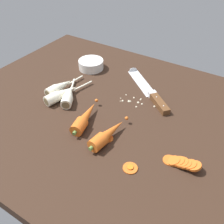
{
  "coord_description": "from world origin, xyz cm",
  "views": [
    {
      "loc": [
        36.34,
        -59.55,
        56.94
      ],
      "look_at": [
        0.0,
        -2.0,
        1.5
      ],
      "focal_mm": 40.77,
      "sensor_mm": 36.0,
      "label": 1
    }
  ],
  "objects_px": {
    "chefs_knife": "(146,87)",
    "parsnip_mid_left": "(62,94)",
    "whole_carrot_second": "(107,135)",
    "carrot_slice_stack": "(181,163)",
    "prep_bowl": "(91,64)",
    "carrot_slice_stray_mid": "(108,138)",
    "carrot_slice_stray_near": "(130,168)",
    "whole_carrot": "(85,118)",
    "parsnip_mid_right": "(60,87)",
    "parsnip_front": "(69,95)"
  },
  "relations": [
    {
      "from": "carrot_slice_stack",
      "to": "whole_carrot_second",
      "type": "bearing_deg",
      "value": -173.35
    },
    {
      "from": "parsnip_front",
      "to": "parsnip_mid_right",
      "type": "distance_m",
      "value": 0.07
    },
    {
      "from": "chefs_knife",
      "to": "whole_carrot_second",
      "type": "xyz_separation_m",
      "value": [
        0.03,
        -0.32,
        0.01
      ]
    },
    {
      "from": "parsnip_front",
      "to": "prep_bowl",
      "type": "distance_m",
      "value": 0.25
    },
    {
      "from": "carrot_slice_stray_near",
      "to": "carrot_slice_stray_mid",
      "type": "bearing_deg",
      "value": 150.71
    },
    {
      "from": "carrot_slice_stray_near",
      "to": "chefs_knife",
      "type": "bearing_deg",
      "value": 110.37
    },
    {
      "from": "chefs_knife",
      "to": "whole_carrot",
      "type": "bearing_deg",
      "value": -105.06
    },
    {
      "from": "whole_carrot_second",
      "to": "prep_bowl",
      "type": "height_order",
      "value": "whole_carrot_second"
    },
    {
      "from": "whole_carrot",
      "to": "chefs_knife",
      "type": "bearing_deg",
      "value": 74.94
    },
    {
      "from": "parsnip_front",
      "to": "carrot_slice_stray_near",
      "type": "distance_m",
      "value": 0.39
    },
    {
      "from": "carrot_slice_stray_mid",
      "to": "prep_bowl",
      "type": "height_order",
      "value": "prep_bowl"
    },
    {
      "from": "whole_carrot",
      "to": "carrot_slice_stray_mid",
      "type": "xyz_separation_m",
      "value": [
        0.11,
        -0.02,
        -0.02
      ]
    },
    {
      "from": "carrot_slice_stray_mid",
      "to": "carrot_slice_stack",
      "type": "bearing_deg",
      "value": 5.67
    },
    {
      "from": "whole_carrot",
      "to": "parsnip_mid_right",
      "type": "relative_size",
      "value": 1.01
    },
    {
      "from": "parsnip_front",
      "to": "carrot_slice_stack",
      "type": "xyz_separation_m",
      "value": [
        0.47,
        -0.07,
        -0.01
      ]
    },
    {
      "from": "whole_carrot_second",
      "to": "carrot_slice_stack",
      "type": "height_order",
      "value": "whole_carrot_second"
    },
    {
      "from": "parsnip_mid_left",
      "to": "parsnip_mid_right",
      "type": "relative_size",
      "value": 1.14
    },
    {
      "from": "prep_bowl",
      "to": "carrot_slice_stray_mid",
      "type": "bearing_deg",
      "value": -47.35
    },
    {
      "from": "carrot_slice_stray_near",
      "to": "parsnip_mid_left",
      "type": "bearing_deg",
      "value": 157.94
    },
    {
      "from": "parsnip_mid_left",
      "to": "carrot_slice_stray_mid",
      "type": "distance_m",
      "value": 0.28
    },
    {
      "from": "whole_carrot",
      "to": "prep_bowl",
      "type": "distance_m",
      "value": 0.37
    },
    {
      "from": "parsnip_mid_right",
      "to": "carrot_slice_stray_mid",
      "type": "distance_m",
      "value": 0.33
    },
    {
      "from": "chefs_knife",
      "to": "carrot_slice_stray_mid",
      "type": "bearing_deg",
      "value": -84.96
    },
    {
      "from": "parsnip_mid_left",
      "to": "parsnip_mid_right",
      "type": "xyz_separation_m",
      "value": [
        -0.04,
        0.03,
        0.0
      ]
    },
    {
      "from": "carrot_slice_stray_near",
      "to": "carrot_slice_stray_mid",
      "type": "relative_size",
      "value": 1.32
    },
    {
      "from": "whole_carrot_second",
      "to": "parsnip_mid_right",
      "type": "distance_m",
      "value": 0.33
    },
    {
      "from": "chefs_knife",
      "to": "parsnip_mid_left",
      "type": "height_order",
      "value": "parsnip_mid_left"
    },
    {
      "from": "carrot_slice_stray_mid",
      "to": "prep_bowl",
      "type": "distance_m",
      "value": 0.45
    },
    {
      "from": "parsnip_mid_left",
      "to": "prep_bowl",
      "type": "xyz_separation_m",
      "value": [
        -0.04,
        0.24,
        0.0
      ]
    },
    {
      "from": "parsnip_mid_left",
      "to": "carrot_slice_stray_mid",
      "type": "bearing_deg",
      "value": -18.68
    },
    {
      "from": "whole_carrot_second",
      "to": "carrot_slice_stray_near",
      "type": "relative_size",
      "value": 4.4
    },
    {
      "from": "whole_carrot_second",
      "to": "whole_carrot",
      "type": "bearing_deg",
      "value": 165.7
    },
    {
      "from": "chefs_knife",
      "to": "carrot_slice_stray_mid",
      "type": "relative_size",
      "value": 9.06
    },
    {
      "from": "whole_carrot_second",
      "to": "parsnip_mid_right",
      "type": "height_order",
      "value": "whole_carrot_second"
    },
    {
      "from": "whole_carrot_second",
      "to": "parsnip_mid_left",
      "type": "height_order",
      "value": "whole_carrot_second"
    },
    {
      "from": "whole_carrot",
      "to": "whole_carrot_second",
      "type": "relative_size",
      "value": 1.03
    },
    {
      "from": "chefs_knife",
      "to": "carrot_slice_stray_mid",
      "type": "height_order",
      "value": "chefs_knife"
    },
    {
      "from": "chefs_knife",
      "to": "parsnip_mid_right",
      "type": "height_order",
      "value": "parsnip_mid_right"
    },
    {
      "from": "whole_carrot_second",
      "to": "carrot_slice_stack",
      "type": "distance_m",
      "value": 0.23
    },
    {
      "from": "chefs_knife",
      "to": "whole_carrot",
      "type": "relative_size",
      "value": 1.51
    },
    {
      "from": "parsnip_mid_left",
      "to": "carrot_slice_stray_near",
      "type": "xyz_separation_m",
      "value": [
        0.38,
        -0.15,
        -0.02
      ]
    },
    {
      "from": "whole_carrot",
      "to": "parsnip_mid_right",
      "type": "xyz_separation_m",
      "value": [
        -0.2,
        0.1,
        -0.0
      ]
    },
    {
      "from": "whole_carrot_second",
      "to": "parsnip_front",
      "type": "bearing_deg",
      "value": 157.03
    },
    {
      "from": "carrot_slice_stack",
      "to": "parsnip_mid_left",
      "type": "bearing_deg",
      "value": 172.31
    },
    {
      "from": "parsnip_front",
      "to": "carrot_slice_stack",
      "type": "bearing_deg",
      "value": -8.89
    },
    {
      "from": "parsnip_mid_left",
      "to": "carrot_slice_stack",
      "type": "xyz_separation_m",
      "value": [
        0.49,
        -0.07,
        -0.01
      ]
    },
    {
      "from": "chefs_knife",
      "to": "carrot_slice_stray_near",
      "type": "bearing_deg",
      "value": -69.63
    },
    {
      "from": "parsnip_mid_right",
      "to": "whole_carrot",
      "type": "bearing_deg",
      "value": -26.43
    },
    {
      "from": "carrot_slice_stray_near",
      "to": "whole_carrot",
      "type": "bearing_deg",
      "value": 158.63
    },
    {
      "from": "carrot_slice_stack",
      "to": "carrot_slice_stray_near",
      "type": "relative_size",
      "value": 2.56
    }
  ]
}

